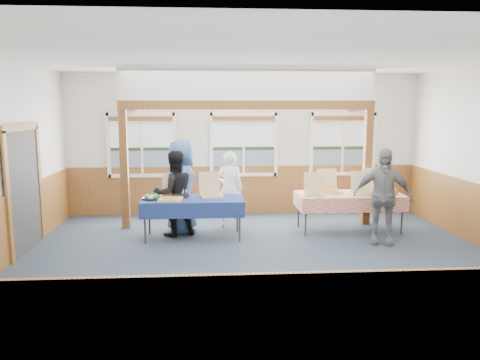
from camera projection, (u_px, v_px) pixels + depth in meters
name	position (u px, v px, depth m)	size (l,w,h in m)	color
floor	(260.00, 262.00, 7.50)	(8.00, 8.00, 0.00)	#25303D
ceiling	(261.00, 57.00, 7.00)	(8.00, 8.00, 0.00)	white
wall_back	(244.00, 144.00, 10.70)	(8.00, 8.00, 0.00)	silver
wall_front	(309.00, 215.00, 3.81)	(8.00, 8.00, 0.00)	silver
wainscot_back	(244.00, 190.00, 10.84)	(7.98, 0.05, 1.10)	brown
wainscot_front	(305.00, 334.00, 3.99)	(7.98, 0.05, 1.10)	brown
wainscot_left	(2.00, 233.00, 7.15)	(0.05, 6.98, 1.10)	brown
cased_opening	(24.00, 190.00, 7.96)	(0.06, 1.30, 2.10)	#303030
window_left	(142.00, 142.00, 10.49)	(1.56, 0.10, 1.46)	white
window_mid	(244.00, 141.00, 10.65)	(1.56, 0.10, 1.46)	white
window_right	(343.00, 141.00, 10.80)	(1.56, 0.10, 1.46)	white
post_left	(124.00, 170.00, 9.41)	(0.15, 0.15, 2.40)	#573513
post_right	(367.00, 168.00, 9.75)	(0.15, 0.15, 2.40)	#573513
cross_beam	(248.00, 105.00, 9.38)	(5.15, 0.18, 0.18)	#573513
table_left	(193.00, 201.00, 8.77)	(1.93, 0.91, 0.76)	#303030
table_right	(349.00, 196.00, 9.26)	(2.12, 1.05, 0.76)	#303030
pizza_box_a	(171.00, 196.00, 8.62)	(0.47, 0.54, 0.44)	#D2BC8C
pizza_box_b	(211.00, 193.00, 8.93)	(0.47, 0.55, 0.45)	#D2BC8C
pizza_box_c	(314.00, 192.00, 9.09)	(0.45, 0.52, 0.41)	#D2BC8C
pizza_box_d	(329.00, 189.00, 9.41)	(0.43, 0.52, 0.44)	#D2BC8C
pizza_box_e	(363.00, 191.00, 9.18)	(0.41, 0.49, 0.43)	#D2BC8C
pizza_box_f	(379.00, 189.00, 9.42)	(0.44, 0.53, 0.45)	#D2BC8C
veggie_tray	(152.00, 197.00, 8.70)	(0.39, 0.39, 0.09)	black
drink_glass	(396.00, 192.00, 9.05)	(0.07, 0.07, 0.15)	olive
woman_white	(229.00, 189.00, 9.61)	(0.57, 0.37, 1.56)	white
woman_black	(174.00, 193.00, 8.93)	(0.80, 0.62, 1.64)	black
man_blue	(181.00, 186.00, 9.20)	(0.90, 0.58, 1.84)	#3D5F9A
person_grey	(382.00, 196.00, 8.39)	(1.02, 0.42, 1.74)	slate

